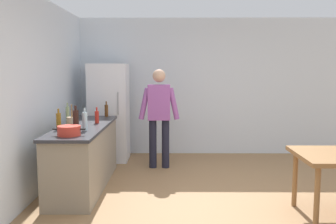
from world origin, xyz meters
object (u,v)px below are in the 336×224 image
Objects in this scene: refrigerator at (109,112)px; bottle_oil_amber at (59,121)px; cooking_pot at (69,131)px; bottle_water_clear at (85,121)px; bottle_vinegar_tall at (68,115)px; person at (159,112)px; utensil_jar at (71,121)px; bottle_wine_dark at (76,120)px; bottle_beer_brown at (106,110)px; bottle_sauce_red at (97,117)px.

refrigerator is 1.98m from bottle_oil_amber.
bottle_water_clear is (0.11, 0.37, 0.07)m from cooking_pot.
cooking_pot is 0.92m from bottle_vinegar_tall.
person is 1.69m from utensil_jar.
refrigerator is 6.43× the size of bottle_oil_amber.
bottle_water_clear is at bearing 73.23° from cooking_pot.
refrigerator is 1.76m from utensil_jar.
refrigerator is 5.29× the size of bottle_wine_dark.
bottle_oil_amber is at bearing -106.61° from bottle_beer_brown.
bottle_vinegar_tall is at bearing 114.69° from bottle_wine_dark.
bottle_water_clear is 0.63m from bottle_vinegar_tall.
bottle_wine_dark reaches higher than cooking_pot.
cooking_pot is 0.53m from bottle_oil_amber.
person is at bearing 2.46° from bottle_beer_brown.
refrigerator is 6.00× the size of bottle_water_clear.
bottle_sauce_red is (0.02, 0.67, -0.03)m from bottle_water_clear.
cooking_pot is 0.68m from utensil_jar.
cooking_pot is 1.43× the size of bottle_oil_amber.
bottle_sauce_red is 0.86× the size of bottle_oil_amber.
bottle_beer_brown reaches higher than cooking_pot.
refrigerator reaches higher than bottle_wine_dark.
bottle_sauce_red is (-0.90, -0.81, 0.02)m from person.
person is 6.54× the size of bottle_beer_brown.
bottle_sauce_red is (0.13, 1.03, 0.04)m from cooking_pot.
person reaches higher than bottle_vinegar_tall.
cooking_pot is 0.30m from bottle_wine_dark.
refrigerator is 0.60m from bottle_beer_brown.
cooking_pot is 1.67× the size of bottle_sauce_red.
utensil_jar is 1.14× the size of bottle_oil_amber.
person is at bearing 46.98° from bottle_oil_amber.
person is 5.31× the size of utensil_jar.
refrigerator is at bearing 91.90° from bottle_sauce_red.
bottle_sauce_red reaches higher than cooking_pot.
refrigerator is 1.37m from bottle_sauce_red.
utensil_jar is (-0.16, 0.66, 0.02)m from cooking_pot.
refrigerator is 1.57m from bottle_vinegar_tall.
bottle_wine_dark is 0.76m from bottle_sauce_red.
bottle_beer_brown is at bearing 73.39° from bottle_oil_amber.
bottle_oil_amber is (-0.35, -1.95, 0.12)m from refrigerator.
bottle_water_clear is at bearing 38.00° from bottle_wine_dark.
bottle_beer_brown is 1.53m from bottle_wine_dark.
bottle_vinegar_tall is at bearing 89.56° from bottle_oil_amber.
bottle_beer_brown is 0.76× the size of bottle_wine_dark.
utensil_jar reaches higher than bottle_beer_brown.
bottle_wine_dark is at bearing -92.09° from refrigerator.
bottle_wine_dark is 1.06× the size of bottle_vinegar_tall.
person is 5.00× the size of bottle_wine_dark.
bottle_oil_amber is (-0.40, -0.58, 0.02)m from bottle_sauce_red.
bottle_wine_dark reaches higher than bottle_water_clear.
refrigerator is 4.50× the size of cooking_pot.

